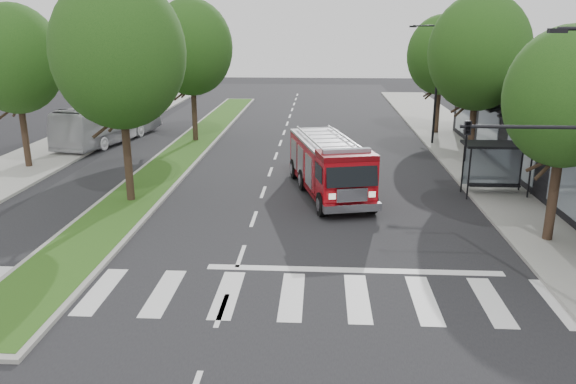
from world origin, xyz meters
TOP-DOWN VIEW (x-y plane):
  - ground at (0.00, 0.00)m, footprint 140.00×140.00m
  - sidewalk_right at (12.50, 10.00)m, footprint 5.00×80.00m
  - sidewalk_left at (-14.50, 10.00)m, footprint 5.00×80.00m
  - median at (-6.00, 18.00)m, footprint 3.00×50.00m
  - bus_shelter at (11.20, 8.15)m, footprint 3.20×1.60m
  - tree_right_near at (11.50, 2.00)m, footprint 4.40×4.40m
  - tree_right_mid at (11.50, 14.00)m, footprint 5.60×5.60m
  - tree_right_far at (11.50, 24.00)m, footprint 5.00×5.00m
  - tree_median_near at (-6.00, 6.00)m, footprint 5.80×5.80m
  - tree_median_far at (-6.00, 20.00)m, footprint 5.60×5.60m
  - tree_left_mid at (-14.00, 12.00)m, footprint 5.20×5.20m
  - streetlight_right_near at (9.61, -3.50)m, footprint 4.08×0.22m
  - streetlight_right_far at (10.35, 20.00)m, footprint 2.11×0.20m
  - fire_engine at (3.24, 7.97)m, footprint 4.33×8.66m
  - city_bus at (-12.00, 19.90)m, footprint 4.54×10.82m

SIDE VIEW (x-z plane):
  - ground at x=0.00m, z-range 0.00..0.00m
  - sidewalk_right at x=12.50m, z-range 0.00..0.15m
  - sidewalk_left at x=-14.50m, z-range 0.00..0.15m
  - median at x=-6.00m, z-range 0.00..0.16m
  - fire_engine at x=3.24m, z-range -0.06..2.82m
  - city_bus at x=-12.00m, z-range 0.00..2.94m
  - bus_shelter at x=11.20m, z-range 0.73..3.34m
  - streetlight_right_far at x=10.35m, z-range 0.48..8.48m
  - streetlight_right_near at x=9.61m, z-range 0.67..8.67m
  - tree_right_near at x=11.50m, z-range 1.48..9.53m
  - tree_right_far at x=11.50m, z-range 1.47..10.20m
  - tree_left_mid at x=-14.00m, z-range 1.58..10.74m
  - tree_right_mid at x=11.50m, z-range 1.63..11.35m
  - tree_median_far at x=-6.00m, z-range 1.63..11.35m
  - tree_median_near at x=-6.00m, z-range 1.73..11.89m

